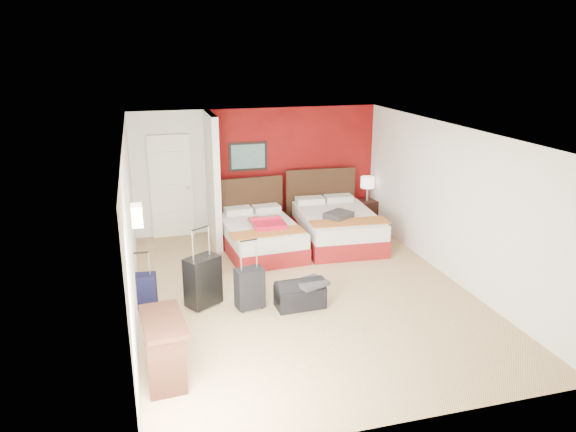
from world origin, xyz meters
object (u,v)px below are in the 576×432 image
object	(u,v)px
red_suitcase_open	(267,222)
bed_left	(261,238)
suitcase_charcoal	(250,290)
suitcase_navy	(144,293)
duffel_bag	(300,296)
desk	(165,349)
nightstand	(366,212)
suitcase_black	(203,283)
table_lamp	(367,189)
bed_right	(337,228)

from	to	relation	value
red_suitcase_open	bed_left	bearing A→B (deg)	136.01
suitcase_charcoal	suitcase_navy	world-z (taller)	suitcase_charcoal
duffel_bag	desk	bearing A→B (deg)	-149.23
nightstand	suitcase_black	xyz separation A→B (m)	(-3.85, -2.95, 0.11)
table_lamp	suitcase_navy	size ratio (longest dim) A/B	1.02
bed_right	table_lamp	world-z (taller)	table_lamp
nightstand	desk	world-z (taller)	desk
red_suitcase_open	suitcase_navy	distance (m)	2.83
suitcase_charcoal	desk	distance (m)	1.95
bed_right	suitcase_navy	world-z (taller)	bed_right
nightstand	table_lamp	world-z (taller)	table_lamp
nightstand	suitcase_charcoal	world-z (taller)	suitcase_charcoal
bed_left	red_suitcase_open	world-z (taller)	red_suitcase_open
bed_right	red_suitcase_open	xyz separation A→B (m)	(-1.44, -0.18, 0.30)
table_lamp	suitcase_navy	world-z (taller)	table_lamp
suitcase_charcoal	suitcase_navy	distance (m)	1.54
suitcase_navy	duffel_bag	bearing A→B (deg)	-8.70
table_lamp	nightstand	bearing A→B (deg)	0.00
suitcase_navy	duffel_bag	size ratio (longest dim) A/B	0.71
table_lamp	suitcase_charcoal	distance (m)	4.56
bed_right	suitcase_black	distance (m)	3.48
bed_left	red_suitcase_open	bearing A→B (deg)	-48.86
suitcase_black	bed_left	bearing A→B (deg)	24.01
table_lamp	bed_right	bearing A→B (deg)	-137.07
suitcase_black	suitcase_navy	world-z (taller)	suitcase_black
bed_right	table_lamp	xyz separation A→B (m)	(1.01, 0.94, 0.48)
bed_right	suitcase_charcoal	xyz separation A→B (m)	(-2.20, -2.27, -0.01)
bed_right	nightstand	xyz separation A→B (m)	(1.01, 0.94, -0.04)
red_suitcase_open	nightstand	distance (m)	2.71
red_suitcase_open	duffel_bag	bearing A→B (deg)	-90.01
suitcase_black	bed_right	bearing A→B (deg)	3.34
nightstand	table_lamp	xyz separation A→B (m)	(0.00, 0.00, 0.52)
bed_right	suitcase_navy	xyz separation A→B (m)	(-3.68, -1.87, -0.05)
table_lamp	suitcase_charcoal	size ratio (longest dim) A/B	0.87
red_suitcase_open	desk	size ratio (longest dim) A/B	0.86
bed_left	suitcase_charcoal	bearing A→B (deg)	-110.61
nightstand	desk	distance (m)	6.48
bed_right	bed_left	bearing A→B (deg)	-173.27
bed_left	desk	world-z (taller)	desk
table_lamp	suitcase_navy	distance (m)	5.49
red_suitcase_open	nightstand	bearing A→B (deg)	25.61
nightstand	duffel_bag	xyz separation A→B (m)	(-2.48, -3.36, -0.08)
bed_left	table_lamp	size ratio (longest dim) A/B	3.57
nightstand	suitcase_charcoal	bearing A→B (deg)	-142.89
suitcase_charcoal	suitcase_navy	bearing A→B (deg)	153.86
bed_left	duffel_bag	size ratio (longest dim) A/B	2.59
red_suitcase_open	suitcase_navy	size ratio (longest dim) A/B	1.55
bed_left	suitcase_black	bearing A→B (deg)	-127.87
red_suitcase_open	nightstand	world-z (taller)	red_suitcase_open
bed_right	desk	bearing A→B (deg)	-129.36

